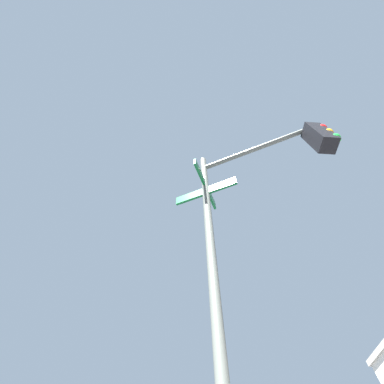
% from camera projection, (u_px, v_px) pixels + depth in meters
% --- Properties ---
extents(traffic_signal_near, '(1.54, 2.60, 6.17)m').
position_uv_depth(traffic_signal_near, '(266.00, 189.00, 3.87)').
color(traffic_signal_near, '#474C47').
rests_on(traffic_signal_near, ground_plane).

